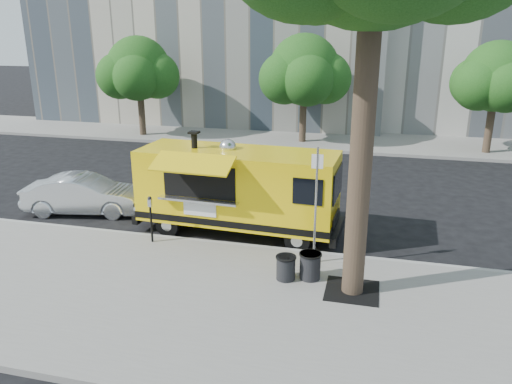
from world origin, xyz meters
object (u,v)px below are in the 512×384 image
at_px(sign_post, 316,199).
at_px(trash_bin_right, 310,265).
at_px(sedan, 85,195).
at_px(food_truck, 237,188).
at_px(far_tree_b, 304,70).
at_px(far_tree_a, 139,68).
at_px(trash_bin_left, 286,267).
at_px(parking_meter, 151,214).
at_px(far_tree_c, 497,77).

xyz_separation_m(sign_post, trash_bin_right, (0.03, -0.88, -1.35)).
height_order(sedan, trash_bin_right, sedan).
height_order(food_truck, trash_bin_right, food_truck).
distance_m(far_tree_b, sedan, 13.59).
relative_size(food_truck, trash_bin_right, 9.49).
relative_size(far_tree_a, far_tree_b, 0.97).
height_order(far_tree_a, trash_bin_left, far_tree_a).
bearing_deg(trash_bin_right, parking_meter, 166.77).
bearing_deg(sign_post, trash_bin_left, -116.42).
xyz_separation_m(far_tree_a, parking_meter, (7.00, -13.65, -2.79)).
bearing_deg(far_tree_b, far_tree_a, -177.46).
relative_size(far_tree_c, trash_bin_right, 8.04).
relative_size(far_tree_b, sedan, 1.42).
xyz_separation_m(far_tree_b, trash_bin_left, (2.03, -15.30, -3.37)).
bearing_deg(sedan, far_tree_b, -34.66).
bearing_deg(food_truck, far_tree_b, 92.83).
xyz_separation_m(parking_meter, sedan, (-3.31, 1.96, -0.34)).
relative_size(sign_post, food_truck, 0.49).
bearing_deg(sedan, parking_meter, -131.56).
bearing_deg(far_tree_c, trash_bin_right, -113.42).
xyz_separation_m(parking_meter, trash_bin_left, (4.03, -1.25, -0.52)).
bearing_deg(sedan, far_tree_a, 6.56).
height_order(food_truck, trash_bin_left, food_truck).
distance_m(far_tree_b, sign_post, 14.61).
distance_m(sign_post, trash_bin_left, 1.82).
bearing_deg(parking_meter, trash_bin_right, -13.23).
distance_m(far_tree_a, food_truck, 15.30).
xyz_separation_m(sign_post, sedan, (-7.86, 2.16, -1.21)).
relative_size(parking_meter, sedan, 0.35).
bearing_deg(far_tree_c, food_truck, -126.29).
distance_m(far_tree_a, sedan, 12.66).
distance_m(far_tree_a, sign_post, 18.14).
distance_m(far_tree_c, food_truck, 15.35).
xyz_separation_m(sedan, trash_bin_right, (7.89, -3.03, -0.14)).
bearing_deg(trash_bin_right, far_tree_c, 66.58).
xyz_separation_m(far_tree_a, food_truck, (9.02, -12.13, -2.38)).
distance_m(far_tree_c, sign_post, 15.48).
distance_m(far_tree_b, far_tree_c, 9.01).
height_order(far_tree_c, trash_bin_right, far_tree_c).
distance_m(food_truck, sedan, 5.40).
xyz_separation_m(parking_meter, trash_bin_right, (4.58, -1.08, -0.49)).
height_order(far_tree_a, parking_meter, far_tree_a).
bearing_deg(parking_meter, sign_post, -2.52).
bearing_deg(far_tree_c, far_tree_a, -179.68).
height_order(far_tree_b, parking_meter, far_tree_b).
xyz_separation_m(far_tree_a, far_tree_b, (9.00, 0.40, 0.06)).
height_order(far_tree_a, far_tree_c, far_tree_a).
distance_m(parking_meter, trash_bin_left, 4.25).
bearing_deg(far_tree_a, parking_meter, -62.85).
bearing_deg(sign_post, parking_meter, 177.48).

